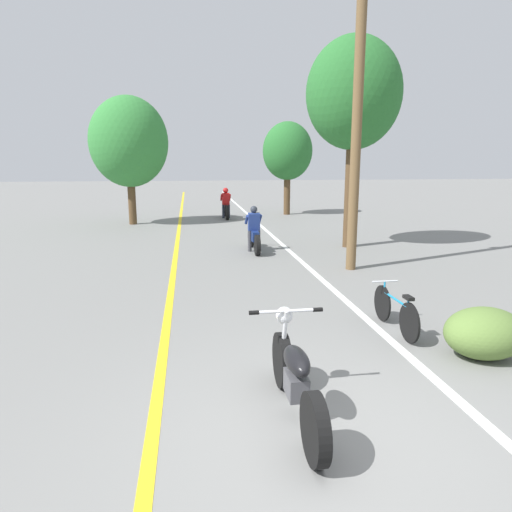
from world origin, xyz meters
TOP-DOWN VIEW (x-y plane):
  - ground_plane at (0.00, 0.00)m, footprint 120.00×120.00m
  - lane_stripe_center at (-1.70, 12.40)m, footprint 0.14×48.00m
  - lane_stripe_edge at (1.65, 12.40)m, footprint 0.14×48.00m
  - utility_pole at (2.65, 6.76)m, footprint 1.10×0.24m
  - roadside_tree_right_near at (3.60, 9.67)m, footprint 2.83×2.55m
  - roadside_tree_right_far at (3.58, 18.61)m, footprint 2.44×2.20m
  - roadside_tree_left at (-3.65, 16.01)m, footprint 3.20×2.88m
  - roadside_bush at (2.63, 1.50)m, footprint 1.10×0.88m
  - motorcycle_foreground at (-0.24, 0.44)m, footprint 0.84×2.09m
  - motorcycle_rider_lead at (0.60, 9.42)m, footprint 0.50×1.96m
  - motorcycle_rider_far at (0.43, 17.57)m, footprint 0.50×2.02m
  - bicycle_parked at (1.88, 2.63)m, footprint 0.44×1.56m

SIDE VIEW (x-z plane):
  - ground_plane at x=0.00m, z-range 0.00..0.00m
  - lane_stripe_center at x=-1.70m, z-range 0.00..0.01m
  - lane_stripe_edge at x=1.65m, z-range 0.00..0.01m
  - bicycle_parked at x=1.88m, z-range -0.02..0.68m
  - roadside_bush at x=2.63m, z-range 0.00..0.70m
  - motorcycle_foreground at x=-0.24m, z-range -0.07..0.94m
  - motorcycle_rider_lead at x=0.60m, z-range -0.16..1.18m
  - motorcycle_rider_far at x=0.43m, z-range -0.17..1.25m
  - roadside_tree_right_far at x=3.58m, z-range 0.83..5.35m
  - roadside_tree_left at x=-3.65m, z-range 0.77..6.01m
  - utility_pole at x=2.65m, z-range 0.09..7.48m
  - roadside_tree_right_near at x=3.60m, z-range 1.43..7.64m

